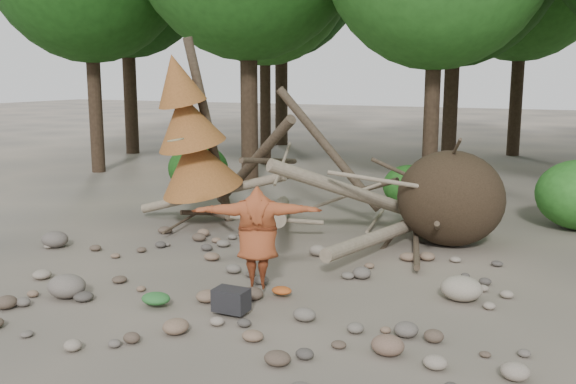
% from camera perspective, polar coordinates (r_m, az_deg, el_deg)
% --- Properties ---
extents(ground, '(120.00, 120.00, 0.00)m').
position_cam_1_polar(ground, '(10.81, -4.59, -8.54)').
color(ground, '#514C44').
rests_on(ground, ground).
extents(deadfall_pile, '(8.55, 5.24, 3.30)m').
position_cam_1_polar(deadfall_pile, '(13.67, 11.81, -0.56)').
color(deadfall_pile, '#332619').
rests_on(deadfall_pile, ground).
extents(dead_conifer, '(2.06, 2.16, 4.35)m').
position_cam_1_polar(dead_conifer, '(14.80, -8.61, 4.92)').
color(dead_conifer, '#4C3F30').
rests_on(dead_conifer, ground).
extents(bush_left, '(1.80, 1.80, 1.44)m').
position_cam_1_polar(bush_left, '(19.45, -7.99, 2.11)').
color(bush_left, '#1B5115').
rests_on(bush_left, ground).
extents(bush_mid, '(1.40, 1.40, 1.12)m').
position_cam_1_polar(bush_mid, '(17.43, 10.70, 0.53)').
color(bush_mid, '#25671D').
rests_on(bush_mid, ground).
extents(frisbee_thrower, '(3.18, 1.45, 2.33)m').
position_cam_1_polar(frisbee_thrower, '(10.34, -2.75, -4.05)').
color(frisbee_thrower, brown).
rests_on(frisbee_thrower, ground).
extents(backpack, '(0.51, 0.34, 0.34)m').
position_cam_1_polar(backpack, '(9.65, -5.07, -9.86)').
color(backpack, black).
rests_on(backpack, ground).
extents(cloth_green, '(0.46, 0.38, 0.17)m').
position_cam_1_polar(cloth_green, '(10.14, -11.65, -9.52)').
color(cloth_green, '#27632B').
rests_on(cloth_green, ground).
extents(cloth_orange, '(0.33, 0.27, 0.12)m').
position_cam_1_polar(cloth_orange, '(10.36, -0.56, -9.01)').
color(cloth_orange, '#AB4D1D').
rests_on(cloth_orange, ground).
extents(boulder_front_left, '(0.62, 0.56, 0.37)m').
position_cam_1_polar(boulder_front_left, '(10.90, -19.08, -7.91)').
color(boulder_front_left, '#6C635A').
rests_on(boulder_front_left, ground).
extents(boulder_front_right, '(0.43, 0.38, 0.26)m').
position_cam_1_polar(boulder_front_right, '(8.45, 8.86, -13.30)').
color(boulder_front_right, brown).
rests_on(boulder_front_right, ground).
extents(boulder_mid_right, '(0.65, 0.58, 0.39)m').
position_cam_1_polar(boulder_mid_right, '(10.53, 15.17, -8.28)').
color(boulder_mid_right, gray).
rests_on(boulder_mid_right, ground).
extents(boulder_mid_left, '(0.56, 0.50, 0.34)m').
position_cam_1_polar(boulder_mid_left, '(14.03, -20.02, -3.97)').
color(boulder_mid_left, '#5F5750').
rests_on(boulder_mid_left, ground).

